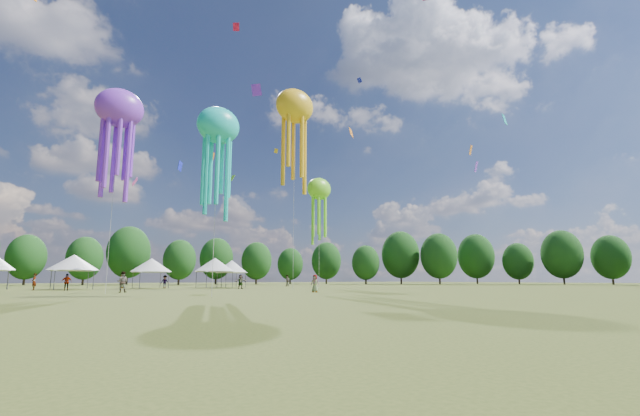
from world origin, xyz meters
TOP-DOWN VIEW (x-y plane):
  - ground at (0.00, 0.00)m, footprint 300.00×300.00m
  - spectator_near at (-9.97, 34.56)m, footprint 1.14×1.03m
  - spectators_far at (2.13, 48.01)m, footprint 37.30×33.54m
  - festival_tents at (-3.66, 53.18)m, footprint 33.80×10.49m
  - show_kites at (-6.19, 37.63)m, footprint 45.54×29.00m
  - small_kites at (0.08, 39.55)m, footprint 76.26×61.29m
  - treeline at (-3.87, 62.51)m, footprint 201.57×95.24m

SIDE VIEW (x-z plane):
  - ground at x=0.00m, z-range 0.00..0.00m
  - spectators_far at x=2.13m, z-range -0.06..1.85m
  - spectator_near at x=-9.97m, z-range 0.00..1.91m
  - festival_tents at x=-3.66m, z-range 1.06..5.31m
  - treeline at x=-3.87m, z-range -0.17..13.26m
  - show_kites at x=-6.19m, z-range 4.70..29.41m
  - small_kites at x=0.08m, z-range 6.74..51.35m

